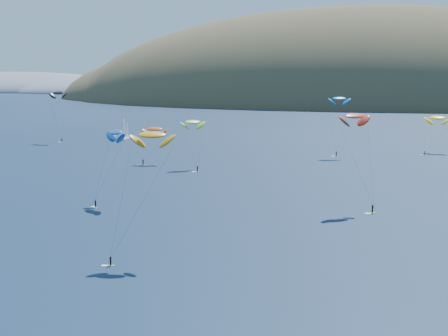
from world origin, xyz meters
TOP-DOWN VIEW (x-y plane):
  - ground at (0.00, 0.00)m, footprint 2800.00×2800.00m
  - island at (39.40, 562.36)m, footprint 730.00×300.00m
  - headland at (-445.26, 750.08)m, footprint 460.00×250.00m
  - sailboat at (-83.72, 204.10)m, footprint 9.17×7.99m
  - kitesurfer_1 at (-46.00, 138.81)m, footprint 9.06×8.86m
  - kitesurfer_2 at (-9.82, 35.21)m, footprint 9.71×12.37m
  - kitesurfer_3 at (-30.09, 132.80)m, footprint 9.20×13.28m
  - kitesurfer_4 at (17.09, 173.52)m, footprint 8.76×6.24m
  - kitesurfer_9 at (24.98, 82.52)m, footprint 10.43×10.60m
  - kitesurfer_10 at (-33.74, 74.88)m, footprint 8.92×12.76m
  - kitesurfer_11 at (55.47, 193.33)m, footprint 11.12×15.14m
  - kitesurfer_12 at (-110.45, 190.21)m, footprint 9.36×5.66m

SIDE VIEW (x-z plane):
  - island at x=39.40m, z-range -115.74..94.26m
  - headland at x=-445.26m, z-range -33.36..26.64m
  - ground at x=0.00m, z-range 0.00..0.00m
  - sailboat at x=-83.72m, z-range -4.86..6.77m
  - kitesurfer_1 at x=-46.00m, z-range 4.91..19.65m
  - kitesurfer_11 at x=55.47m, z-range 5.59..22.18m
  - kitesurfer_3 at x=-30.09m, z-range 6.63..24.67m
  - kitesurfer_10 at x=-33.74m, z-range 7.76..28.13m
  - kitesurfer_2 at x=-9.82m, z-range 9.95..34.28m
  - kitesurfer_4 at x=17.09m, z-range 9.90..34.35m
  - kitesurfer_12 at x=-110.45m, z-range 9.91..34.83m
  - kitesurfer_9 at x=24.98m, z-range 10.04..35.06m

